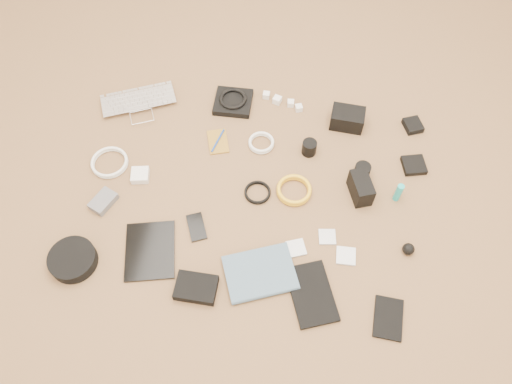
# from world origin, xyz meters

# --- Properties ---
(laptop) EXTENTS (0.39, 0.35, 0.03)m
(laptop) POSITION_xyz_m (-0.54, 0.35, 0.01)
(laptop) COLOR silver
(laptop) RESTS_ON ground
(headphone_pouch) EXTENTS (0.17, 0.16, 0.03)m
(headphone_pouch) POSITION_xyz_m (-0.13, 0.45, 0.01)
(headphone_pouch) COLOR black
(headphone_pouch) RESTS_ON ground
(headphones) EXTENTS (0.13, 0.13, 0.02)m
(headphones) POSITION_xyz_m (-0.13, 0.45, 0.04)
(headphones) COLOR black
(headphones) RESTS_ON headphone_pouch
(charger_a) EXTENTS (0.03, 0.03, 0.03)m
(charger_a) POSITION_xyz_m (0.01, 0.51, 0.01)
(charger_a) COLOR white
(charger_a) RESTS_ON ground
(charger_b) EXTENTS (0.04, 0.04, 0.03)m
(charger_b) POSITION_xyz_m (0.06, 0.49, 0.02)
(charger_b) COLOR white
(charger_b) RESTS_ON ground
(charger_c) EXTENTS (0.03, 0.03, 0.03)m
(charger_c) POSITION_xyz_m (0.13, 0.48, 0.01)
(charger_c) COLOR white
(charger_c) RESTS_ON ground
(charger_d) EXTENTS (0.04, 0.04, 0.03)m
(charger_d) POSITION_xyz_m (0.17, 0.46, 0.01)
(charger_d) COLOR white
(charger_d) RESTS_ON ground
(dslr_camera) EXTENTS (0.15, 0.11, 0.08)m
(dslr_camera) POSITION_xyz_m (0.38, 0.41, 0.04)
(dslr_camera) COLOR black
(dslr_camera) RESTS_ON ground
(lens_pouch) EXTENTS (0.10, 0.10, 0.03)m
(lens_pouch) POSITION_xyz_m (0.67, 0.44, 0.01)
(lens_pouch) COLOR black
(lens_pouch) RESTS_ON ground
(notebook_olive) EXTENTS (0.12, 0.15, 0.01)m
(notebook_olive) POSITION_xyz_m (-0.16, 0.23, 0.00)
(notebook_olive) COLOR olive
(notebook_olive) RESTS_ON ground
(pen_blue) EXTENTS (0.04, 0.13, 0.01)m
(pen_blue) POSITION_xyz_m (-0.16, 0.23, 0.01)
(pen_blue) COLOR #133B9F
(pen_blue) RESTS_ON notebook_olive
(cable_white_a) EXTENTS (0.14, 0.14, 0.01)m
(cable_white_a) POSITION_xyz_m (0.03, 0.24, 0.01)
(cable_white_a) COLOR white
(cable_white_a) RESTS_ON ground
(lens_a) EXTENTS (0.06, 0.06, 0.07)m
(lens_a) POSITION_xyz_m (0.23, 0.23, 0.03)
(lens_a) COLOR black
(lens_a) RESTS_ON ground
(lens_b) EXTENTS (0.07, 0.07, 0.06)m
(lens_b) POSITION_xyz_m (0.46, 0.15, 0.03)
(lens_b) COLOR black
(lens_b) RESTS_ON ground
(card_reader) EXTENTS (0.11, 0.11, 0.02)m
(card_reader) POSITION_xyz_m (0.67, 0.23, 0.01)
(card_reader) COLOR black
(card_reader) RESTS_ON ground
(power_brick) EXTENTS (0.08, 0.08, 0.03)m
(power_brick) POSITION_xyz_m (-0.44, -0.00, 0.02)
(power_brick) COLOR white
(power_brick) RESTS_ON ground
(cable_white_b) EXTENTS (0.17, 0.17, 0.01)m
(cable_white_b) POSITION_xyz_m (-0.58, 0.04, 0.01)
(cable_white_b) COLOR white
(cable_white_b) RESTS_ON ground
(cable_black) EXTENTS (0.14, 0.14, 0.01)m
(cable_black) POSITION_xyz_m (0.05, -0.00, 0.00)
(cable_black) COLOR black
(cable_black) RESTS_ON ground
(cable_yellow) EXTENTS (0.16, 0.16, 0.02)m
(cable_yellow) POSITION_xyz_m (0.19, 0.03, 0.01)
(cable_yellow) COLOR gold
(cable_yellow) RESTS_ON ground
(flash) EXTENTS (0.11, 0.14, 0.10)m
(flash) POSITION_xyz_m (0.46, 0.06, 0.05)
(flash) COLOR black
(flash) RESTS_ON ground
(lens_cleaner) EXTENTS (0.03, 0.03, 0.09)m
(lens_cleaner) POSITION_xyz_m (0.60, 0.06, 0.05)
(lens_cleaner) COLOR #1AABAA
(lens_cleaner) RESTS_ON ground
(battery_charger) EXTENTS (0.11, 0.13, 0.03)m
(battery_charger) POSITION_xyz_m (-0.55, -0.14, 0.01)
(battery_charger) COLOR #5B5B60
(battery_charger) RESTS_ON ground
(tablet) EXTENTS (0.24, 0.27, 0.01)m
(tablet) POSITION_xyz_m (-0.31, -0.32, 0.01)
(tablet) COLOR black
(tablet) RESTS_ON ground
(phone) EXTENTS (0.10, 0.13, 0.01)m
(phone) POSITION_xyz_m (-0.16, -0.19, 0.00)
(phone) COLOR black
(phone) RESTS_ON ground
(filter_case_left) EXTENTS (0.09, 0.09, 0.01)m
(filter_case_left) POSITION_xyz_m (0.23, -0.22, 0.00)
(filter_case_left) COLOR silver
(filter_case_left) RESTS_ON ground
(filter_case_mid) EXTENTS (0.07, 0.07, 0.01)m
(filter_case_mid) POSITION_xyz_m (0.34, -0.16, 0.00)
(filter_case_mid) COLOR silver
(filter_case_mid) RESTS_ON ground
(filter_case_right) EXTENTS (0.07, 0.07, 0.01)m
(filter_case_right) POSITION_xyz_m (0.42, -0.22, 0.00)
(filter_case_right) COLOR silver
(filter_case_right) RESTS_ON ground
(air_blower) EXTENTS (0.05, 0.05, 0.05)m
(air_blower) POSITION_xyz_m (0.65, -0.17, 0.02)
(air_blower) COLOR black
(air_blower) RESTS_ON ground
(headphone_case) EXTENTS (0.21, 0.21, 0.05)m
(headphone_case) POSITION_xyz_m (-0.58, -0.41, 0.02)
(headphone_case) COLOR black
(headphone_case) RESTS_ON ground
(drive_case) EXTENTS (0.15, 0.11, 0.04)m
(drive_case) POSITION_xyz_m (-0.10, -0.44, 0.02)
(drive_case) COLOR black
(drive_case) RESTS_ON ground
(paperback) EXTENTS (0.30, 0.27, 0.02)m
(paperback) POSITION_xyz_m (0.15, -0.43, 0.01)
(paperback) COLOR #445E74
(paperback) RESTS_ON ground
(notebook_black_a) EXTENTS (0.22, 0.27, 0.02)m
(notebook_black_a) POSITION_xyz_m (0.31, -0.39, 0.01)
(notebook_black_a) COLOR black
(notebook_black_a) RESTS_ON ground
(notebook_black_b) EXTENTS (0.11, 0.15, 0.01)m
(notebook_black_b) POSITION_xyz_m (0.58, -0.44, 0.01)
(notebook_black_b) COLOR black
(notebook_black_b) RESTS_ON ground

